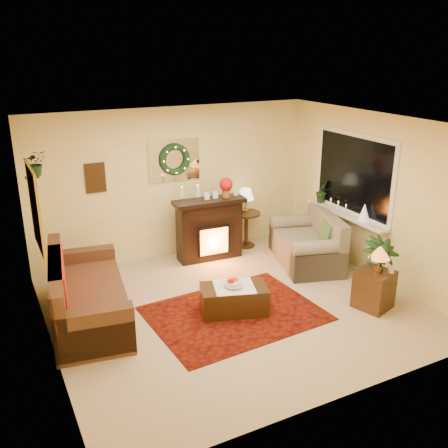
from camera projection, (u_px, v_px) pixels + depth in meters
name	position (u px, v px, depth m)	size (l,w,h in m)	color
floor	(235.00, 306.00, 7.17)	(5.00, 5.00, 0.00)	beige
ceiling	(236.00, 124.00, 6.29)	(5.00, 5.00, 0.00)	white
wall_back	(175.00, 183.00, 8.62)	(5.00, 5.00, 0.00)	#EFD88C
wall_front	(345.00, 290.00, 4.84)	(5.00, 5.00, 0.00)	#EFD88C
wall_left	(42.00, 254.00, 5.67)	(4.50, 4.50, 0.00)	#EFD88C
wall_right	(377.00, 197.00, 7.79)	(4.50, 4.50, 0.00)	#EFD88C
area_rug	(235.00, 313.00, 6.97)	(2.30, 1.72, 0.01)	maroon
sofa	(88.00, 290.00, 6.71)	(0.94, 2.13, 0.91)	#44331F
red_throw	(83.00, 284.00, 6.84)	(0.74, 1.21, 0.02)	red
fireplace	(209.00, 228.00, 8.64)	(1.10, 0.35, 1.01)	black
poinsettia	(226.00, 184.00, 8.52)	(0.23, 0.23, 0.23)	red
mantel_candle_a	(182.00, 192.00, 8.21)	(0.06, 0.06, 0.18)	white
mantel_candle_b	(198.00, 191.00, 8.27)	(0.07, 0.07, 0.20)	beige
mantel_mirror	(174.00, 160.00, 8.47)	(0.92, 0.02, 0.72)	white
wreath	(175.00, 160.00, 8.43)	(0.55, 0.55, 0.11)	#194719
wall_art	(95.00, 178.00, 7.95)	(0.32, 0.03, 0.48)	#381E11
gold_mirror	(35.00, 209.00, 5.78)	(0.03, 0.84, 1.00)	gold
hanging_plant	(37.00, 175.00, 6.39)	(0.33, 0.28, 0.36)	#194719
loveseat	(306.00, 240.00, 8.49)	(0.89, 1.53, 0.89)	gray
window_frame	(354.00, 174.00, 8.16)	(0.03, 1.86, 1.36)	white
window_glass	(353.00, 174.00, 8.16)	(0.02, 1.70, 1.22)	black
window_sill	(345.00, 215.00, 8.35)	(0.22, 1.86, 0.04)	white
mini_tree	(364.00, 212.00, 7.94)	(0.18, 0.18, 0.27)	white
sill_plant	(322.00, 192.00, 8.87)	(0.30, 0.24, 0.55)	#285D2A
side_table_round	(246.00, 230.00, 9.23)	(0.51, 0.51, 0.66)	#462618
lamp_cream	(246.00, 201.00, 9.06)	(0.30, 0.30, 0.46)	beige
end_table_square	(374.00, 290.00, 7.08)	(0.46, 0.46, 0.56)	black
lamp_tiffany	(379.00, 260.00, 6.89)	(0.29, 0.29, 0.43)	#FF963F
coffee_table	(234.00, 298.00, 6.96)	(0.92, 0.50, 0.38)	black
fruit_bowl	(233.00, 283.00, 6.86)	(0.25, 0.25, 0.06)	silver
floor_palm	(377.00, 275.00, 7.11)	(1.68, 1.68, 2.99)	#133217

